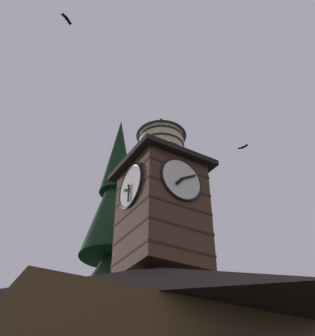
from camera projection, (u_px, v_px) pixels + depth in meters
name	position (u px, v px, depth m)	size (l,w,h in m)	color
clock_tower	(162.00, 197.00, 17.15)	(3.71, 3.71, 8.16)	#4C3323
pine_tree_behind	(109.00, 300.00, 19.30)	(6.49, 6.49, 19.36)	#473323
flying_bird_high	(66.00, 19.00, 20.85)	(0.72, 0.52, 0.13)	black
flying_bird_low	(243.00, 147.00, 22.52)	(0.36, 0.63, 0.11)	black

